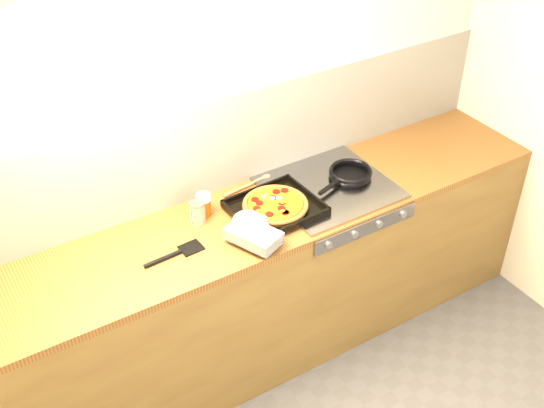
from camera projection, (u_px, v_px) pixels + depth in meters
room_shell at (221, 145)px, 3.29m from camera, size 3.20×3.20×3.20m
counter_run at (254, 286)px, 3.50m from camera, size 3.20×0.62×0.90m
stovetop at (329, 188)px, 3.43m from camera, size 0.60×0.56×0.02m
pizza_on_tray at (268, 213)px, 3.19m from camera, size 0.54×0.48×0.07m
frying_pan at (350, 174)px, 3.47m from camera, size 0.39×0.28×0.04m
tomato_can at (197, 212)px, 3.18m from camera, size 0.10×0.10×0.11m
juice_glass at (204, 205)px, 3.22m from camera, size 0.09×0.09×0.12m
wooden_spoon at (252, 183)px, 3.45m from camera, size 0.30×0.06×0.02m
black_spatula at (175, 254)px, 3.01m from camera, size 0.28×0.09×0.02m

